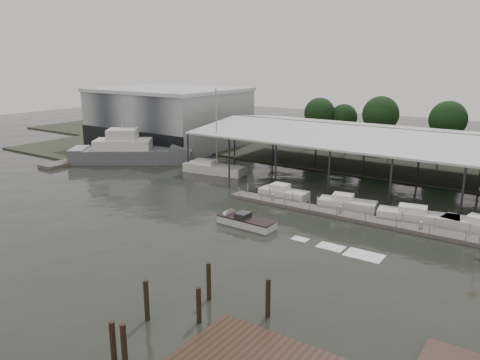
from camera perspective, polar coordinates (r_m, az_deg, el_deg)
The scene contains 14 objects.
ground at distance 48.47m, azimuth -8.25°, elevation -4.50°, with size 200.00×200.00×0.00m, color #232820.
land_strip_far at distance 83.12m, azimuth 11.78°, elevation 3.50°, with size 140.00×30.00×0.30m.
land_strip_west at distance 96.75m, azimuth -13.68°, elevation 4.95°, with size 20.00×40.00×0.30m.
storage_warehouse at distance 87.44m, azimuth -8.59°, elevation 7.63°, with size 24.50×20.50×10.50m.
covered_boat_shed at distance 63.73m, azimuth 21.21°, elevation 4.97°, with size 58.24×24.00×6.96m.
trawler_dock at distance 79.10m, azimuth -17.42°, elevation 2.68°, with size 3.00×18.00×0.50m.
floating_dock at distance 48.89m, azimuth 13.15°, elevation -4.32°, with size 28.00×2.00×1.40m.
grey_trawler at distance 74.69m, azimuth -13.10°, elevation 3.34°, with size 18.11×14.98×8.84m.
white_sailboat at distance 66.05m, azimuth -3.29°, elevation 1.41°, with size 9.18×3.76×12.14m.
speedboat_underway at distance 45.76m, azimuth 0.28°, elevation -4.99°, with size 17.52×2.74×2.00m.
moored_cruiser_0 at distance 54.27m, azimuth 5.30°, elevation -1.63°, with size 5.72×2.30×1.70m.
moored_cruiser_1 at distance 51.46m, azimuth 12.86°, elevation -2.86°, with size 6.34×3.21×1.70m.
moored_cruiser_2 at distance 49.44m, azimuth 20.73°, elevation -4.19°, with size 7.86×3.54×1.70m.
mooring_pilings at distance 29.33m, azimuth -7.23°, elevation -15.87°, with size 6.28×8.90×3.27m.
Camera 1 is at (31.44, -33.31, 15.82)m, focal length 35.00 mm.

